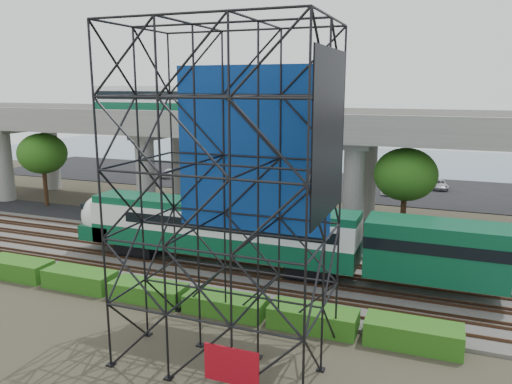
% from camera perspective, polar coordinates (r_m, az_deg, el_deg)
% --- Properties ---
extents(ground, '(140.00, 140.00, 0.00)m').
position_cam_1_polar(ground, '(34.77, -9.66, -9.07)').
color(ground, '#474233').
rests_on(ground, ground).
extents(ballast_bed, '(90.00, 12.00, 0.20)m').
position_cam_1_polar(ballast_bed, '(36.36, -8.06, -7.89)').
color(ballast_bed, slate).
rests_on(ballast_bed, ground).
extents(service_road, '(90.00, 5.00, 0.08)m').
position_cam_1_polar(service_road, '(43.61, -2.65, -4.46)').
color(service_road, black).
rests_on(service_road, ground).
extents(parking_lot, '(90.00, 18.00, 0.08)m').
position_cam_1_polar(parking_lot, '(65.22, 5.63, 1.05)').
color(parking_lot, black).
rests_on(parking_lot, ground).
extents(harbor_water, '(140.00, 40.00, 0.03)m').
position_cam_1_polar(harbor_water, '(86.35, 9.52, 3.63)').
color(harbor_water, slate).
rests_on(harbor_water, ground).
extents(rail_tracks, '(90.00, 9.52, 0.16)m').
position_cam_1_polar(rail_tracks, '(36.30, -8.07, -7.62)').
color(rail_tracks, '#472D1E').
rests_on(rail_tracks, ballast_bed).
extents(commuter_train, '(29.30, 3.06, 4.30)m').
position_cam_1_polar(commuter_train, '(33.50, -0.94, -4.50)').
color(commuter_train, black).
rests_on(commuter_train, rail_tracks).
extents(overpass, '(80.00, 12.00, 12.40)m').
position_cam_1_polar(overpass, '(47.39, -1.00, 6.96)').
color(overpass, '#9E9B93').
rests_on(overpass, ground).
extents(scaffold_tower, '(9.36, 6.36, 15.00)m').
position_cam_1_polar(scaffold_tower, '(22.30, -3.33, -0.81)').
color(scaffold_tower, black).
rests_on(scaffold_tower, ground).
extents(hedge_strip, '(34.60, 1.80, 1.20)m').
position_cam_1_polar(hedge_strip, '(30.70, -12.18, -10.98)').
color(hedge_strip, '#265814').
rests_on(hedge_strip, ground).
extents(trees, '(40.94, 16.94, 7.69)m').
position_cam_1_polar(trees, '(49.40, -5.06, 4.03)').
color(trees, '#382314').
rests_on(trees, ground).
extents(suv, '(5.11, 3.59, 1.29)m').
position_cam_1_polar(suv, '(44.12, -7.28, -3.42)').
color(suv, black).
rests_on(suv, service_road).
extents(parked_cars, '(37.24, 9.62, 1.28)m').
position_cam_1_polar(parked_cars, '(65.00, 5.23, 1.59)').
color(parked_cars, silver).
rests_on(parked_cars, parking_lot).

